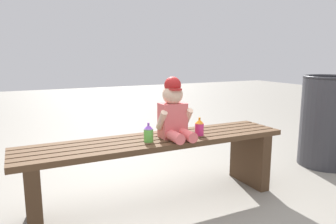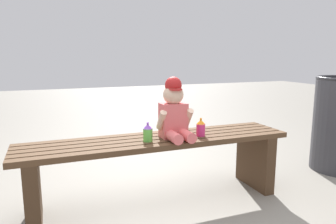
{
  "view_description": "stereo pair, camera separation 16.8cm",
  "coord_description": "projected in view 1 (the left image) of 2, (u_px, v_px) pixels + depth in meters",
  "views": [
    {
      "loc": [
        -0.83,
        -1.86,
        1.0
      ],
      "look_at": [
        0.05,
        -0.05,
        0.64
      ],
      "focal_mm": 33.81,
      "sensor_mm": 36.0,
      "label": 1
    },
    {
      "loc": [
        -0.68,
        -1.92,
        1.0
      ],
      "look_at": [
        0.05,
        -0.05,
        0.64
      ],
      "focal_mm": 33.81,
      "sensor_mm": 36.0,
      "label": 2
    }
  ],
  "objects": [
    {
      "name": "ground_plane",
      "position": [
        158.0,
        203.0,
        2.18
      ],
      "size": [
        16.0,
        16.0,
        0.0
      ],
      "primitive_type": "plane",
      "color": "gray"
    },
    {
      "name": "trash_bin",
      "position": [
        328.0,
        121.0,
        2.87
      ],
      "size": [
        0.48,
        0.48,
        0.82
      ],
      "color": "#333338",
      "rests_on": "ground_plane"
    },
    {
      "name": "child_figure",
      "position": [
        174.0,
        111.0,
        2.08
      ],
      "size": [
        0.23,
        0.27,
        0.4
      ],
      "color": "#E56666",
      "rests_on": "park_bench"
    },
    {
      "name": "sippy_cup_left",
      "position": [
        149.0,
        133.0,
        2.0
      ],
      "size": [
        0.06,
        0.06,
        0.12
      ],
      "color": "#66CC4C",
      "rests_on": "park_bench"
    },
    {
      "name": "park_bench",
      "position": [
        158.0,
        159.0,
        2.12
      ],
      "size": [
        1.81,
        0.38,
        0.46
      ],
      "color": "#513823",
      "rests_on": "ground_plane"
    },
    {
      "name": "sippy_cup_right",
      "position": [
        199.0,
        127.0,
        2.16
      ],
      "size": [
        0.06,
        0.06,
        0.12
      ],
      "color": "#E5337F",
      "rests_on": "park_bench"
    }
  ]
}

